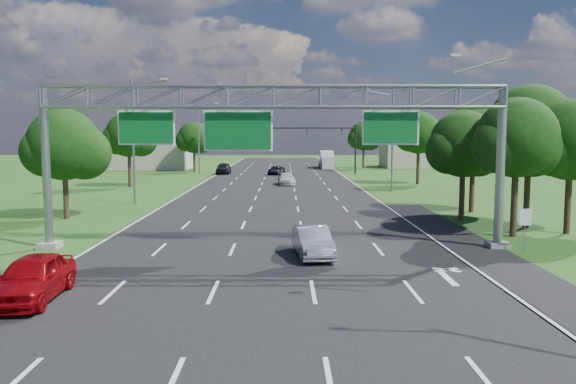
{
  "coord_description": "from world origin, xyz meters",
  "views": [
    {
      "loc": [
        0.77,
        -15.73,
        5.66
      ],
      "look_at": [
        0.95,
        12.08,
        2.81
      ],
      "focal_mm": 35.0,
      "sensor_mm": 36.0,
      "label": 1
    }
  ],
  "objects_px": {
    "regulatory_sign": "(525,221)",
    "box_truck": "(327,160)",
    "traffic_signal": "(331,138)",
    "red_coupe": "(32,278)",
    "sign_gantry": "(275,109)",
    "silver_sedan": "(313,242)"
  },
  "relations": [
    {
      "from": "traffic_signal",
      "to": "red_coupe",
      "type": "height_order",
      "value": "traffic_signal"
    },
    {
      "from": "sign_gantry",
      "to": "regulatory_sign",
      "type": "distance_m",
      "value": 13.25
    },
    {
      "from": "regulatory_sign",
      "to": "sign_gantry",
      "type": "bearing_deg",
      "value": 175.17
    },
    {
      "from": "regulatory_sign",
      "to": "box_truck",
      "type": "xyz_separation_m",
      "value": [
        -4.4,
        68.69,
        -0.13
      ]
    },
    {
      "from": "sign_gantry",
      "to": "red_coupe",
      "type": "bearing_deg",
      "value": -132.69
    },
    {
      "from": "sign_gantry",
      "to": "regulatory_sign",
      "type": "relative_size",
      "value": 11.19
    },
    {
      "from": "regulatory_sign",
      "to": "silver_sedan",
      "type": "height_order",
      "value": "regulatory_sign"
    },
    {
      "from": "sign_gantry",
      "to": "traffic_signal",
      "type": "bearing_deg",
      "value": 82.32
    },
    {
      "from": "regulatory_sign",
      "to": "red_coupe",
      "type": "relative_size",
      "value": 0.46
    },
    {
      "from": "red_coupe",
      "to": "silver_sedan",
      "type": "xyz_separation_m",
      "value": [
        9.95,
        6.84,
        -0.08
      ]
    },
    {
      "from": "sign_gantry",
      "to": "red_coupe",
      "type": "xyz_separation_m",
      "value": [
        -8.19,
        -8.88,
        -6.11
      ]
    },
    {
      "from": "sign_gantry",
      "to": "silver_sedan",
      "type": "height_order",
      "value": "sign_gantry"
    },
    {
      "from": "traffic_signal",
      "to": "red_coupe",
      "type": "bearing_deg",
      "value": -103.92
    },
    {
      "from": "red_coupe",
      "to": "box_truck",
      "type": "xyz_separation_m",
      "value": [
        15.86,
        76.56,
        0.59
      ]
    },
    {
      "from": "sign_gantry",
      "to": "box_truck",
      "type": "height_order",
      "value": "sign_gantry"
    },
    {
      "from": "silver_sedan",
      "to": "box_truck",
      "type": "distance_m",
      "value": 69.97
    },
    {
      "from": "sign_gantry",
      "to": "red_coupe",
      "type": "relative_size",
      "value": 5.11
    },
    {
      "from": "regulatory_sign",
      "to": "traffic_signal",
      "type": "xyz_separation_m",
      "value": [
        -4.92,
        54.02,
        3.66
      ]
    },
    {
      "from": "sign_gantry",
      "to": "box_truck",
      "type": "distance_m",
      "value": 68.33
    },
    {
      "from": "red_coupe",
      "to": "box_truck",
      "type": "distance_m",
      "value": 78.19
    },
    {
      "from": "silver_sedan",
      "to": "box_truck",
      "type": "height_order",
      "value": "box_truck"
    },
    {
      "from": "traffic_signal",
      "to": "red_coupe",
      "type": "distance_m",
      "value": 63.91
    }
  ]
}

